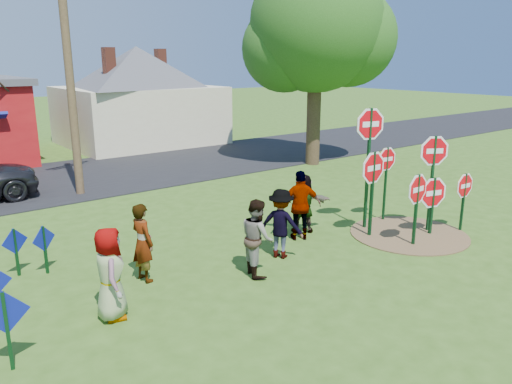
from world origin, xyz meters
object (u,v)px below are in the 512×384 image
person_b (143,243)px  leafy_tree (319,32)px  person_a (110,274)px  stop_sign_a (417,195)px  stop_sign_d (387,165)px  stop_sign_c (433,161)px  utility_pole (68,55)px  stop_sign_b (370,137)px

person_b → leafy_tree: bearing=-67.5°
person_a → leafy_tree: 16.08m
stop_sign_a → person_a: stop_sign_a is taller
stop_sign_d → person_a: size_ratio=1.32×
stop_sign_c → utility_pole: (-6.39, 9.99, 2.84)m
person_a → leafy_tree: bearing=-42.7°
person_a → leafy_tree: size_ratio=0.20×
stop_sign_a → person_b: size_ratio=1.17×
person_b → leafy_tree: (11.87, 6.80, 4.96)m
stop_sign_c → person_b: (-7.77, 1.92, -1.13)m
stop_sign_a → person_a: 7.80m
stop_sign_a → utility_pole: (-5.12, 10.42, 3.48)m
stop_sign_d → person_a: 8.82m
stop_sign_d → person_a: bearing=-171.1°
person_a → stop_sign_a: bearing=-82.9°
stop_sign_c → person_b: 8.08m
person_b → utility_pole: size_ratio=0.19×
utility_pole → leafy_tree: utility_pole is taller
person_a → person_b: (1.20, 1.16, -0.01)m
stop_sign_d → leafy_tree: (4.31, 7.34, 4.15)m
stop_sign_a → person_a: (-7.69, 1.20, -0.48)m
stop_sign_a → stop_sign_c: 1.48m
utility_pole → person_b: bearing=-99.7°
stop_sign_d → utility_pole: 11.05m
stop_sign_d → person_b: size_ratio=1.34×
stop_sign_b → stop_sign_d: (1.01, 0.13, -0.94)m
stop_sign_a → stop_sign_b: bearing=85.7°
utility_pole → stop_sign_c: bearing=-57.4°
stop_sign_c → person_b: size_ratio=1.63×
utility_pole → leafy_tree: bearing=-6.9°
person_a → person_b: bearing=-30.2°
stop_sign_b → leafy_tree: 9.72m
stop_sign_a → person_b: bearing=157.6°
person_a → person_b: size_ratio=1.02×
person_a → person_b: person_a is taller
stop_sign_c → leafy_tree: bearing=91.8°
stop_sign_d → stop_sign_a: bearing=-115.5°
person_b → person_a: bearing=126.6°
leafy_tree → stop_sign_a: bearing=-120.4°
person_a → leafy_tree: (13.07, 7.96, 4.95)m
stop_sign_b → stop_sign_c: bearing=-31.0°
stop_sign_b → stop_sign_d: stop_sign_b is taller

